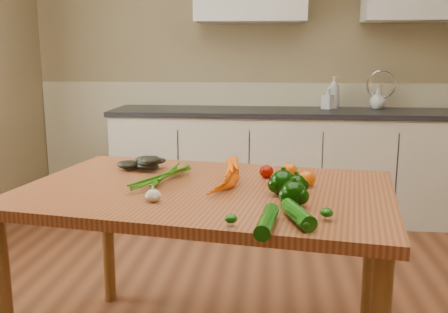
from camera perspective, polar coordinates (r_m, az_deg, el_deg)
room at (r=2.08m, az=2.90°, el=9.00°), size 4.04×5.04×2.64m
counter_run at (r=4.18m, az=7.08°, el=-0.71°), size 2.84×0.64×1.14m
table at (r=2.09m, az=-2.06°, el=-5.91°), size 1.63×1.18×0.80m
soap_bottle_a at (r=4.27m, az=12.41°, el=7.18°), size 0.13×0.13×0.27m
soap_bottle_b at (r=4.22m, az=11.77°, el=6.55°), size 0.11×0.11×0.18m
soap_bottle_c at (r=4.32m, az=17.18°, el=6.31°), size 0.17×0.17×0.16m
carrot_bunch at (r=2.09m, az=-1.92°, el=-2.27°), size 0.31×0.25×0.07m
leafy_greens at (r=2.41m, az=-9.24°, el=-0.15°), size 0.21×0.19×0.11m
garlic_bulb at (r=1.87m, az=-8.11°, el=-4.43°), size 0.06×0.06×0.05m
pepper_a at (r=1.95m, az=6.74°, el=-3.01°), size 0.10×0.10×0.10m
pepper_b at (r=1.97m, az=8.26°, el=-3.19°), size 0.08×0.08×0.08m
pepper_c at (r=1.81m, az=7.95°, el=-4.24°), size 0.09×0.09×0.09m
tomato_a at (r=2.22m, az=4.88°, el=-1.71°), size 0.06×0.06×0.06m
tomato_b at (r=2.23m, az=7.45°, el=-1.57°), size 0.07×0.07×0.06m
tomato_c at (r=2.09m, az=9.43°, el=-2.49°), size 0.07×0.07×0.07m
zucchini_a at (r=1.65m, az=8.45°, el=-6.58°), size 0.11×0.21×0.05m
zucchini_b at (r=1.58m, az=4.93°, el=-7.37°), size 0.08×0.24×0.05m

